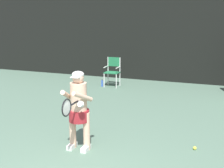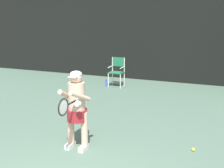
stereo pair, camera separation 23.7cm
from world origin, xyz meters
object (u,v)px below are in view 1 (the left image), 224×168
(umpire_chair, at_px, (113,70))
(tennis_ball_loose, at_px, (195,148))
(water_bottle, at_px, (102,83))
(tennis_racket, at_px, (67,107))
(tennis_player, at_px, (79,107))

(umpire_chair, height_order, tennis_ball_loose, umpire_chair)
(water_bottle, bearing_deg, tennis_ball_loose, -48.95)
(umpire_chair, bearing_deg, tennis_racket, -77.46)
(tennis_player, height_order, tennis_racket, tennis_player)
(water_bottle, xyz_separation_m, tennis_racket, (1.61, -5.46, 0.89))
(water_bottle, relative_size, tennis_racket, 0.44)
(tennis_player, relative_size, tennis_racket, 2.55)
(water_bottle, relative_size, tennis_player, 0.17)
(umpire_chair, distance_m, tennis_racket, 5.81)
(water_bottle, relative_size, tennis_ball_loose, 3.90)
(tennis_racket, height_order, tennis_ball_loose, tennis_racket)
(tennis_player, bearing_deg, water_bottle, 107.45)
(water_bottle, xyz_separation_m, tennis_player, (1.55, -4.94, 0.73))
(umpire_chair, xyz_separation_m, water_bottle, (-0.35, -0.20, -0.50))
(tennis_racket, distance_m, tennis_ball_loose, 2.60)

